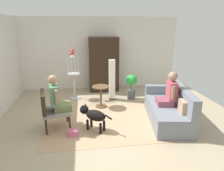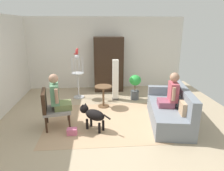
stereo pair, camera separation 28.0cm
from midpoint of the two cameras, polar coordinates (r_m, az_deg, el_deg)
The scene contains 15 objects.
ground_plane at distance 5.04m, azimuth -3.23°, elevation -10.36°, with size 7.00×7.00×0.00m, color tan.
back_wall at distance 7.52m, azimuth -5.50°, elevation 9.11°, with size 5.98×0.12×2.60m, color silver.
area_rug at distance 5.07m, azimuth -4.16°, elevation -10.20°, with size 2.78×2.25×0.01m, color tan.
couch at distance 5.15m, azimuth 14.49°, elevation -6.45°, with size 1.11×1.94×0.88m.
armchair at distance 4.76m, azimuth -18.78°, elevation -6.07°, with size 0.70×0.69×0.91m.
person_on_couch at distance 4.95m, azimuth 14.53°, elevation -1.74°, with size 0.48×0.55×0.82m.
person_on_armchair at distance 4.67m, azimuth -17.14°, elevation -3.10°, with size 0.51×0.55×0.83m.
round_end_table at distance 5.79m, azimuth -4.58°, elevation -2.47°, with size 0.50×0.50×0.63m.
dog at distance 4.57m, azimuth -7.15°, elevation -8.34°, with size 0.69×0.57×0.57m.
bird_cage_stand at distance 6.51m, azimuth -12.05°, elevation 2.28°, with size 0.39×0.39×1.42m.
parrot at distance 6.36m, azimuth -12.45°, elevation 9.34°, with size 0.17×0.10×0.20m.
potted_plant at distance 6.40m, azimuth 4.30°, elevation 0.35°, with size 0.37×0.37×0.80m.
column_lamp at distance 6.28m, azimuth -1.29°, elevation 1.48°, with size 0.20×0.20×1.29m.
armoire_cabinet at distance 7.19m, azimuth -3.53°, elevation 6.05°, with size 1.03×0.56×1.92m, color black.
handbag at distance 4.55m, azimuth -12.83°, elevation -13.03°, with size 0.22×0.15×0.14m, color #D8668C.
Camera 1 is at (-0.51, -4.45, 2.31)m, focal length 32.08 mm.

